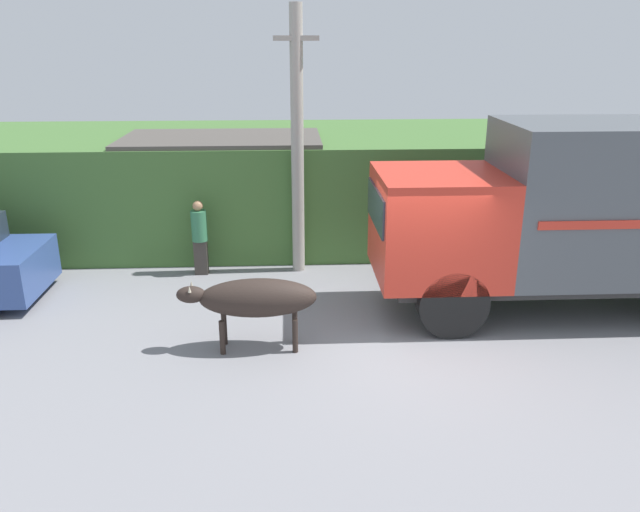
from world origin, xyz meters
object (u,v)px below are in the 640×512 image
cargo_truck (593,211)px  pedestrian_on_hill (200,234)px  brown_cow (255,298)px  utility_pole (297,140)px

cargo_truck → pedestrian_on_hill: 7.72m
pedestrian_on_hill → brown_cow: bearing=113.5°
cargo_truck → pedestrian_on_hill: cargo_truck is taller
brown_cow → pedestrian_on_hill: pedestrian_on_hill is taller
brown_cow → utility_pole: (0.76, 3.65, 1.95)m
cargo_truck → utility_pole: size_ratio=1.33×
cargo_truck → pedestrian_on_hill: size_ratio=4.50×
pedestrian_on_hill → utility_pole: size_ratio=0.30×
utility_pole → pedestrian_on_hill: bearing=-175.9°
brown_cow → cargo_truck: bearing=23.8°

